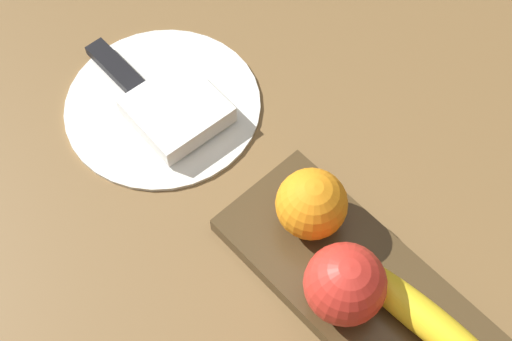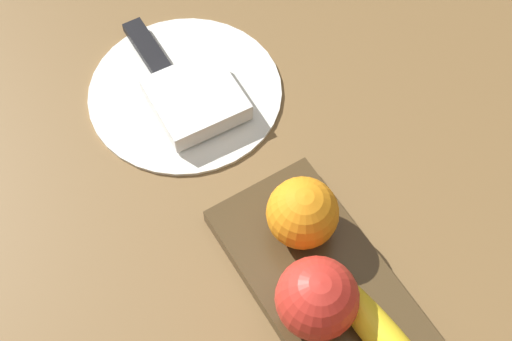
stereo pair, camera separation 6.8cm
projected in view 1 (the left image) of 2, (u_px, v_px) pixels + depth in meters
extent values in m
plane|color=brown|center=(347.00, 266.00, 0.69)|extent=(2.40, 2.40, 0.00)
cube|color=#45341C|center=(367.00, 295.00, 0.66)|extent=(0.32, 0.13, 0.02)
sphere|color=red|center=(345.00, 284.00, 0.61)|extent=(0.08, 0.08, 0.08)
ellipsoid|color=yellow|center=(423.00, 317.00, 0.62)|extent=(0.20, 0.05, 0.03)
sphere|color=orange|center=(308.00, 207.00, 0.66)|extent=(0.07, 0.07, 0.07)
cylinder|color=white|center=(163.00, 104.00, 0.79)|extent=(0.23, 0.23, 0.01)
cube|color=white|center=(177.00, 110.00, 0.76)|extent=(0.10, 0.10, 0.02)
cube|color=silver|center=(147.00, 100.00, 0.78)|extent=(0.15, 0.02, 0.00)
cube|color=black|center=(116.00, 67.00, 0.80)|extent=(0.09, 0.03, 0.01)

